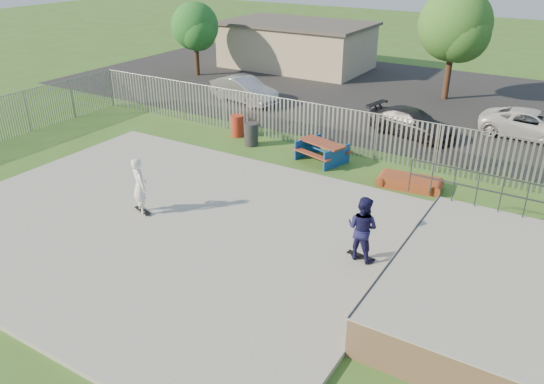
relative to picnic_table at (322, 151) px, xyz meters
The scene contains 19 objects.
ground 7.88m from the picnic_table, 103.28° to the right, with size 120.00×120.00×0.00m, color #3E6221.
concrete_slab 7.88m from the picnic_table, 103.28° to the right, with size 15.00×12.00×0.15m, color #969691.
quarter_pipe 10.15m from the picnic_table, 40.73° to the right, with size 5.50×7.05×2.19m.
fence 3.23m from the picnic_table, 104.72° to the right, with size 26.04×16.02×2.00m.
picnic_table is the anchor object (origin of this frame).
funbox 4.06m from the picnic_table, ahead, with size 2.10×1.23×0.40m.
trash_bin_red 4.88m from the picnic_table, behind, with size 0.61×0.61×1.02m, color maroon.
trash_bin_grey 3.59m from the picnic_table, behind, with size 0.62×0.62×1.03m, color #2A292C.
parking_lot 11.49m from the picnic_table, 99.06° to the left, with size 40.00×18.00×0.02m, color black.
car_silver 9.67m from the picnic_table, 144.04° to the left, with size 1.51×4.34×1.43m, color silver.
car_dark 5.52m from the picnic_table, 66.84° to the left, with size 1.76×4.33×1.26m, color black.
car_white 10.44m from the picnic_table, 47.24° to the left, with size 2.15×4.67×1.30m, color silver.
building 18.25m from the picnic_table, 122.59° to the left, with size 10.40×6.40×3.20m.
tree_left 17.50m from the picnic_table, 146.27° to the left, with size 3.14×3.14×4.84m.
tree_mid 13.10m from the picnic_table, 81.78° to the left, with size 4.03×4.03×6.22m.
skateboard_a 7.78m from the picnic_table, 55.12° to the right, with size 0.82×0.29×0.08m.
skateboard_b 8.13m from the picnic_table, 111.06° to the right, with size 0.82×0.43×0.08m.
skater_navy 7.81m from the picnic_table, 55.12° to the right, with size 0.94×0.73×1.94m, color #151543.
skater_white 8.16m from the picnic_table, 111.06° to the right, with size 0.71×0.46×1.94m, color white.
Camera 1 is at (10.90, -11.13, 8.46)m, focal length 35.00 mm.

